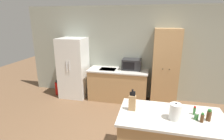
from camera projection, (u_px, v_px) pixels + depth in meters
wall_back at (148, 54)px, 4.87m from camera, size 7.20×0.06×2.60m
refrigerator at (74, 68)px, 5.10m from camera, size 0.76×0.68×1.73m
back_counter at (118, 85)px, 4.96m from camera, size 1.65×0.65×0.89m
pantry_cabinet at (165, 68)px, 4.57m from camera, size 0.66×0.55×2.02m
microwave at (132, 64)px, 4.82m from camera, size 0.51×0.36×0.29m
knife_block at (132, 102)px, 2.64m from camera, size 0.11×0.06×0.35m
spice_bottle_tall_dark at (209, 115)px, 2.39m from camera, size 0.06×0.06×0.17m
spice_bottle_short_red at (202, 118)px, 2.35m from camera, size 0.05×0.05×0.14m
spice_bottle_amber_oil at (196, 116)px, 2.42m from camera, size 0.06×0.06×0.10m
spice_bottle_green_herb at (194, 111)px, 2.54m from camera, size 0.04×0.04×0.13m
kettle at (175, 112)px, 2.40m from camera, size 0.16×0.16×0.26m
fire_extinguisher at (57, 88)px, 5.34m from camera, size 0.12×0.12×0.46m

